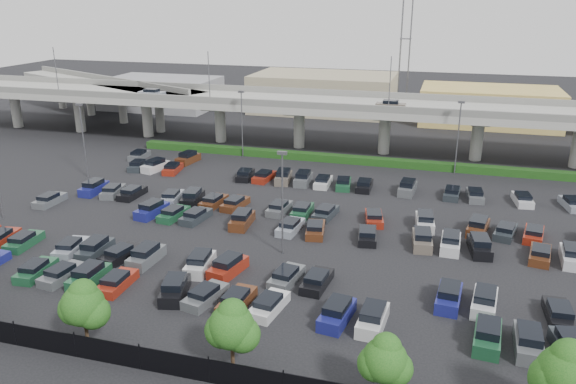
{
  "coord_description": "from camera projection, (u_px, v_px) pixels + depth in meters",
  "views": [
    {
      "loc": [
        14.27,
        -55.76,
        23.71
      ],
      "look_at": [
        -2.92,
        4.12,
        2.0
      ],
      "focal_mm": 35.0,
      "sensor_mm": 36.0,
      "label": 1
    }
  ],
  "objects": [
    {
      "name": "on_ramp",
      "position": [
        106.0,
        86.0,
        112.52
      ],
      "size": [
        50.93,
        30.13,
        8.8
      ],
      "color": "gray",
      "rests_on": "ground"
    },
    {
      "name": "light_poles",
      "position": [
        272.0,
        161.0,
        62.97
      ],
      "size": [
        66.9,
        48.38,
        10.3
      ],
      "color": "#525257",
      "rests_on": "ground"
    },
    {
      "name": "hedge",
      "position": [
        345.0,
        159.0,
        84.64
      ],
      "size": [
        66.0,
        1.6,
        1.1
      ],
      "primitive_type": "cube",
      "color": "#123910",
      "rests_on": "ground"
    },
    {
      "name": "tree_row",
      "position": [
        212.0,
        323.0,
        36.71
      ],
      "size": [
        65.07,
        3.66,
        5.94
      ],
      "color": "#332316",
      "rests_on": "ground"
    },
    {
      "name": "comm_tower",
      "position": [
        406.0,
        36.0,
        123.12
      ],
      "size": [
        2.4,
        2.4,
        30.0
      ],
      "color": "#525257",
      "rests_on": "ground"
    },
    {
      "name": "distant_buildings",
      "position": [
        439.0,
        101.0,
        113.78
      ],
      "size": [
        138.0,
        24.0,
        9.0
      ],
      "color": "gray",
      "rests_on": "ground"
    },
    {
      "name": "ground",
      "position": [
        303.0,
        223.0,
        62.13
      ],
      "size": [
        280.0,
        280.0,
        0.0
      ],
      "primitive_type": "plane",
      "color": "black"
    },
    {
      "name": "overpass",
      "position": [
        353.0,
        108.0,
        88.93
      ],
      "size": [
        150.0,
        13.0,
        15.8
      ],
      "color": "gray",
      "rests_on": "ground"
    },
    {
      "name": "fence",
      "position": [
        194.0,
        368.0,
        36.43
      ],
      "size": [
        70.0,
        0.1,
        2.0
      ],
      "color": "black",
      "rests_on": "ground"
    },
    {
      "name": "parked_cars",
      "position": [
        286.0,
        230.0,
        58.66
      ],
      "size": [
        63.0,
        41.66,
        1.67
      ],
      "color": "#525559",
      "rests_on": "ground"
    }
  ]
}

